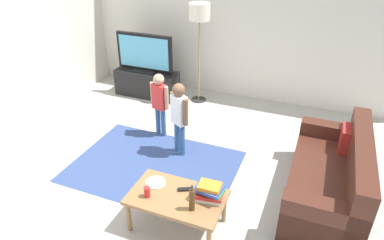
{
  "coord_description": "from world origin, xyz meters",
  "views": [
    {
      "loc": [
        1.48,
        -3.07,
        2.86
      ],
      "look_at": [
        0.0,
        0.6,
        0.65
      ],
      "focal_mm": 32.19,
      "sensor_mm": 36.0,
      "label": 1
    }
  ],
  "objects_px": {
    "couch": "(333,181)",
    "floor_lamp": "(199,17)",
    "tv_stand": "(147,83)",
    "child_center": "(179,113)",
    "soda_can": "(147,192)",
    "tv_remote": "(186,189)",
    "coffee_table": "(177,199)",
    "plate": "(155,183)",
    "bottle": "(192,199)",
    "child_near_tv": "(160,99)",
    "tv": "(144,53)",
    "book_stack": "(209,192)"
  },
  "relations": [
    {
      "from": "child_near_tv",
      "to": "plate",
      "type": "relative_size",
      "value": 4.63
    },
    {
      "from": "tv_stand",
      "to": "child_center",
      "type": "relative_size",
      "value": 1.1
    },
    {
      "from": "couch",
      "to": "tv_remote",
      "type": "height_order",
      "value": "couch"
    },
    {
      "from": "coffee_table",
      "to": "tv_stand",
      "type": "bearing_deg",
      "value": 123.76
    },
    {
      "from": "couch",
      "to": "soda_can",
      "type": "relative_size",
      "value": 15.0
    },
    {
      "from": "plate",
      "to": "tv_remote",
      "type": "bearing_deg",
      "value": 3.27
    },
    {
      "from": "floor_lamp",
      "to": "soda_can",
      "type": "bearing_deg",
      "value": -78.55
    },
    {
      "from": "coffee_table",
      "to": "tv_remote",
      "type": "bearing_deg",
      "value": 67.38
    },
    {
      "from": "tv_stand",
      "to": "couch",
      "type": "height_order",
      "value": "couch"
    },
    {
      "from": "tv",
      "to": "plate",
      "type": "bearing_deg",
      "value": -59.49
    },
    {
      "from": "book_stack",
      "to": "bottle",
      "type": "height_order",
      "value": "bottle"
    },
    {
      "from": "tv_stand",
      "to": "child_near_tv",
      "type": "distance_m",
      "value": 1.57
    },
    {
      "from": "tv",
      "to": "child_center",
      "type": "xyz_separation_m",
      "value": [
        1.38,
        -1.56,
        -0.19
      ]
    },
    {
      "from": "child_near_tv",
      "to": "bottle",
      "type": "distance_m",
      "value": 2.17
    },
    {
      "from": "tv_stand",
      "to": "coffee_table",
      "type": "xyz_separation_m",
      "value": [
        1.93,
        -2.88,
        0.13
      ]
    },
    {
      "from": "tv",
      "to": "coffee_table",
      "type": "xyz_separation_m",
      "value": [
        1.93,
        -2.86,
        -0.48
      ]
    },
    {
      "from": "bottle",
      "to": "plate",
      "type": "distance_m",
      "value": 0.58
    },
    {
      "from": "child_near_tv",
      "to": "soda_can",
      "type": "distance_m",
      "value": 1.93
    },
    {
      "from": "tv_stand",
      "to": "floor_lamp",
      "type": "relative_size",
      "value": 0.67
    },
    {
      "from": "child_near_tv",
      "to": "bottle",
      "type": "height_order",
      "value": "child_near_tv"
    },
    {
      "from": "tv_remote",
      "to": "plate",
      "type": "height_order",
      "value": "plate"
    },
    {
      "from": "bottle",
      "to": "soda_can",
      "type": "xyz_separation_m",
      "value": [
        -0.5,
        0.0,
        -0.07
      ]
    },
    {
      "from": "floor_lamp",
      "to": "plate",
      "type": "distance_m",
      "value": 3.2
    },
    {
      "from": "child_near_tv",
      "to": "tv_remote",
      "type": "xyz_separation_m",
      "value": [
        1.07,
        -1.53,
        -0.18
      ]
    },
    {
      "from": "tv_remote",
      "to": "tv_stand",
      "type": "bearing_deg",
      "value": 98.7
    },
    {
      "from": "tv_stand",
      "to": "child_center",
      "type": "distance_m",
      "value": 2.14
    },
    {
      "from": "floor_lamp",
      "to": "coffee_table",
      "type": "xyz_separation_m",
      "value": [
        0.92,
        -3.03,
        -1.17
      ]
    },
    {
      "from": "tv_stand",
      "to": "coffee_table",
      "type": "distance_m",
      "value": 3.47
    },
    {
      "from": "couch",
      "to": "coffee_table",
      "type": "height_order",
      "value": "couch"
    },
    {
      "from": "coffee_table",
      "to": "bottle",
      "type": "distance_m",
      "value": 0.31
    },
    {
      "from": "floor_lamp",
      "to": "plate",
      "type": "bearing_deg",
      "value": -78.08
    },
    {
      "from": "book_stack",
      "to": "plate",
      "type": "distance_m",
      "value": 0.63
    },
    {
      "from": "floor_lamp",
      "to": "book_stack",
      "type": "relative_size",
      "value": 5.76
    },
    {
      "from": "couch",
      "to": "floor_lamp",
      "type": "distance_m",
      "value": 3.38
    },
    {
      "from": "soda_can",
      "to": "tv_remote",
      "type": "bearing_deg",
      "value": 36.03
    },
    {
      "from": "child_near_tv",
      "to": "coffee_table",
      "type": "bearing_deg",
      "value": -58.31
    },
    {
      "from": "coffee_table",
      "to": "tv_remote",
      "type": "height_order",
      "value": "tv_remote"
    },
    {
      "from": "child_near_tv",
      "to": "plate",
      "type": "xyz_separation_m",
      "value": [
        0.72,
        -1.55,
        -0.18
      ]
    },
    {
      "from": "child_center",
      "to": "bottle",
      "type": "relative_size",
      "value": 3.6
    },
    {
      "from": "tv_remote",
      "to": "soda_can",
      "type": "relative_size",
      "value": 1.42
    },
    {
      "from": "child_center",
      "to": "tv",
      "type": "bearing_deg",
      "value": 131.53
    },
    {
      "from": "couch",
      "to": "soda_can",
      "type": "xyz_separation_m",
      "value": [
        -1.8,
        -1.18,
        0.19
      ]
    },
    {
      "from": "couch",
      "to": "child_center",
      "type": "xyz_separation_m",
      "value": [
        -2.06,
        0.24,
        0.36
      ]
    },
    {
      "from": "floor_lamp",
      "to": "soda_can",
      "type": "height_order",
      "value": "floor_lamp"
    },
    {
      "from": "couch",
      "to": "floor_lamp",
      "type": "relative_size",
      "value": 1.01
    },
    {
      "from": "child_near_tv",
      "to": "child_center",
      "type": "relative_size",
      "value": 0.94
    },
    {
      "from": "tv",
      "to": "tv_remote",
      "type": "relative_size",
      "value": 6.47
    },
    {
      "from": "tv",
      "to": "child_center",
      "type": "height_order",
      "value": "tv"
    },
    {
      "from": "tv_stand",
      "to": "soda_can",
      "type": "bearing_deg",
      "value": -61.25
    },
    {
      "from": "child_center",
      "to": "book_stack",
      "type": "bearing_deg",
      "value": -54.27
    }
  ]
}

